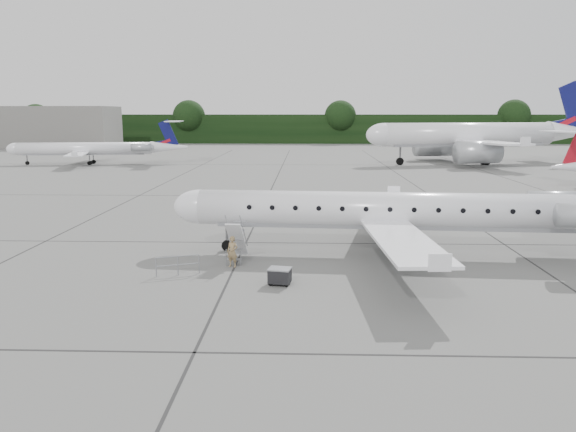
# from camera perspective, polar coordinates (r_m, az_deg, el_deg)

# --- Properties ---
(ground) EXTENTS (320.00, 320.00, 0.00)m
(ground) POSITION_cam_1_polar(r_m,az_deg,el_deg) (30.07, 5.89, -5.58)
(ground) COLOR slate
(ground) RESTS_ON ground
(treeline) EXTENTS (260.00, 4.00, 8.00)m
(treeline) POSITION_cam_1_polar(r_m,az_deg,el_deg) (158.91, 2.69, 8.83)
(treeline) COLOR black
(treeline) RESTS_ON ground
(terminal_building) EXTENTS (40.00, 14.00, 10.00)m
(terminal_building) POSITION_cam_1_polar(r_m,az_deg,el_deg) (154.58, -24.42, 8.25)
(terminal_building) COLOR slate
(terminal_building) RESTS_ON ground
(main_regional_jet) EXTENTS (30.40, 22.81, 7.46)m
(main_regional_jet) POSITION_cam_1_polar(r_m,az_deg,el_deg) (33.14, 10.50, 2.38)
(main_regional_jet) COLOR white
(main_regional_jet) RESTS_ON ground
(airstair) EXTENTS (1.00, 2.37, 2.34)m
(airstair) POSITION_cam_1_polar(r_m,az_deg,el_deg) (31.83, -5.22, -2.50)
(airstair) COLOR white
(airstair) RESTS_ON ground
(passenger) EXTENTS (0.72, 0.59, 1.70)m
(passenger) POSITION_cam_1_polar(r_m,az_deg,el_deg) (30.65, -5.67, -3.62)
(passenger) COLOR #937950
(passenger) RESTS_ON ground
(safety_railing) EXTENTS (2.09, 0.84, 1.00)m
(safety_railing) POSITION_cam_1_polar(r_m,az_deg,el_deg) (29.60, -11.13, -4.98)
(safety_railing) COLOR gray
(safety_railing) RESTS_ON ground
(baggage_cart) EXTENTS (1.17, 1.02, 0.89)m
(baggage_cart) POSITION_cam_1_polar(r_m,az_deg,el_deg) (27.48, -0.84, -6.10)
(baggage_cart) COLOR black
(baggage_cart) RESTS_ON ground
(bg_narrowbody) EXTENTS (42.75, 34.87, 13.50)m
(bg_narrowbody) POSITION_cam_1_polar(r_m,az_deg,el_deg) (98.11, 17.92, 9.00)
(bg_narrowbody) COLOR white
(bg_narrowbody) RESTS_ON ground
(bg_regional_left) EXTENTS (29.78, 23.22, 7.18)m
(bg_regional_left) POSITION_cam_1_polar(r_m,az_deg,el_deg) (98.25, -20.00, 7.04)
(bg_regional_left) COLOR white
(bg_regional_left) RESTS_ON ground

